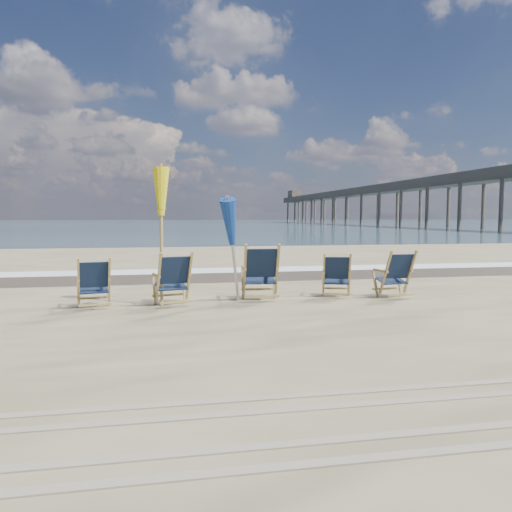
# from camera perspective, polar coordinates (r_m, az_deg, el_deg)

# --- Properties ---
(ocean) EXTENTS (400.00, 400.00, 0.00)m
(ocean) POSITION_cam_1_polar(r_m,az_deg,el_deg) (134.38, -10.21, 3.77)
(ocean) COLOR #3D5965
(ocean) RESTS_ON ground
(surf_foam) EXTENTS (200.00, 1.40, 0.01)m
(surf_foam) POSITION_cam_1_polar(r_m,az_deg,el_deg) (14.83, -4.46, -1.63)
(surf_foam) COLOR silver
(surf_foam) RESTS_ON ground
(wet_sand_strip) EXTENTS (200.00, 2.60, 0.00)m
(wet_sand_strip) POSITION_cam_1_polar(r_m,az_deg,el_deg) (13.35, -3.74, -2.32)
(wet_sand_strip) COLOR #42362A
(wet_sand_strip) RESTS_ON ground
(tire_tracks) EXTENTS (80.00, 1.30, 0.01)m
(tire_tracks) POSITION_cam_1_polar(r_m,az_deg,el_deg) (4.23, 13.56, -17.60)
(tire_tracks) COLOR gray
(tire_tracks) RESTS_ON ground
(beach_chair_0) EXTENTS (0.68, 0.74, 0.90)m
(beach_chair_0) POSITION_cam_1_polar(r_m,az_deg,el_deg) (9.02, -16.42, -2.91)
(beach_chair_0) COLOR #111C32
(beach_chair_0) RESTS_ON ground
(beach_chair_1) EXTENTS (0.76, 0.82, 0.98)m
(beach_chair_1) POSITION_cam_1_polar(r_m,az_deg,el_deg) (8.98, -7.63, -2.55)
(beach_chair_1) COLOR #111C32
(beach_chair_1) RESTS_ON ground
(beach_chair_2) EXTENTS (0.76, 0.84, 1.09)m
(beach_chair_2) POSITION_cam_1_polar(r_m,az_deg,el_deg) (9.38, 2.44, -1.86)
(beach_chair_2) COLOR #111C32
(beach_chair_2) RESTS_ON ground
(beach_chair_3) EXTENTS (0.73, 0.78, 0.89)m
(beach_chair_3) POSITION_cam_1_polar(r_m,az_deg,el_deg) (9.90, 10.65, -2.20)
(beach_chair_3) COLOR #111C32
(beach_chair_3) RESTS_ON ground
(beach_chair_4) EXTENTS (0.67, 0.74, 0.96)m
(beach_chair_4) POSITION_cam_1_polar(r_m,az_deg,el_deg) (10.14, 17.22, -1.96)
(beach_chair_4) COLOR #111C32
(beach_chair_4) RESTS_ON ground
(umbrella_yellow) EXTENTS (0.30, 0.30, 2.44)m
(umbrella_yellow) POSITION_cam_1_polar(r_m,az_deg,el_deg) (9.04, -10.83, 6.41)
(umbrella_yellow) COLOR #A6894A
(umbrella_yellow) RESTS_ON ground
(umbrella_blue) EXTENTS (0.30, 0.30, 2.00)m
(umbrella_blue) POSITION_cam_1_polar(r_m,az_deg,el_deg) (9.08, -2.57, 3.85)
(umbrella_blue) COLOR #A5A5AD
(umbrella_blue) RESTS_ON ground
(fishing_pier) EXTENTS (4.40, 140.00, 9.30)m
(fishing_pier) POSITION_cam_1_polar(r_m,az_deg,el_deg) (89.66, 15.46, 6.31)
(fishing_pier) COLOR brown
(fishing_pier) RESTS_ON ground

